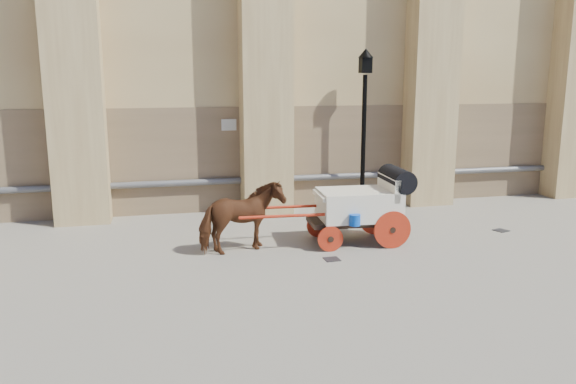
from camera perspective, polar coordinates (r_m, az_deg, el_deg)
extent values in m
plane|color=gray|center=(13.14, 5.19, -5.37)|extent=(90.00, 90.00, 0.00)
cube|color=#82684C|center=(17.31, 7.24, 3.79)|extent=(44.00, 0.35, 3.00)
cylinder|color=#59595B|center=(17.15, 7.51, 1.68)|extent=(42.00, 0.18, 0.18)
cube|color=beige|center=(16.06, -6.03, 6.81)|extent=(0.42, 0.04, 0.32)
imported|color=#5A2C18|center=(12.40, -4.75, -2.63)|extent=(2.03, 1.36, 1.57)
cube|color=black|center=(13.24, 6.74, -2.89)|extent=(2.17, 1.08, 0.12)
cube|color=#F0E6CC|center=(13.18, 7.18, -1.25)|extent=(1.89, 1.31, 0.67)
cube|color=#F0E6CC|center=(13.32, 10.19, 0.49)|extent=(0.21, 1.21, 0.53)
cube|color=#F0E6CC|center=(12.91, 3.74, -0.36)|extent=(0.40, 1.08, 0.10)
cylinder|color=black|center=(13.36, 11.00, 1.32)|extent=(0.61, 1.23, 0.54)
cylinder|color=#B42712|center=(12.94, 10.55, -3.79)|extent=(0.87, 0.11, 0.87)
cylinder|color=#B42712|center=(14.03, 8.87, -2.53)|extent=(0.87, 0.11, 0.87)
cylinder|color=#B42712|center=(12.56, 4.33, -4.78)|extent=(0.58, 0.09, 0.58)
cylinder|color=#B42712|center=(13.68, 3.10, -3.40)|extent=(0.58, 0.09, 0.58)
cylinder|color=#B42712|center=(12.40, 0.30, -2.43)|extent=(2.31, 0.20, 0.07)
cylinder|color=#B42712|center=(13.23, -0.37, -1.54)|extent=(2.31, 0.20, 0.07)
cylinder|color=blue|center=(12.51, 6.80, -2.84)|extent=(0.25, 0.25, 0.25)
cylinder|color=black|center=(16.42, 7.66, 4.92)|extent=(0.13, 0.13, 3.89)
cone|color=black|center=(16.71, 7.50, -1.05)|extent=(0.39, 0.39, 0.39)
cube|color=black|center=(16.31, 7.88, 12.68)|extent=(0.30, 0.30, 0.45)
cone|color=black|center=(16.32, 7.91, 13.81)|extent=(0.43, 0.43, 0.26)
cube|color=black|center=(12.10, 4.48, -6.82)|extent=(0.33, 0.33, 0.01)
cube|color=black|center=(15.25, 20.82, -3.67)|extent=(0.41, 0.41, 0.01)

